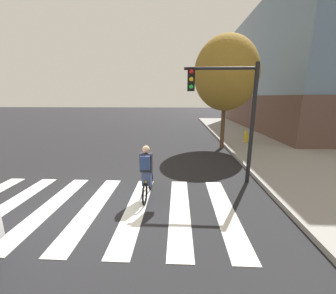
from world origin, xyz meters
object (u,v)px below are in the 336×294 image
(street_tree_near, at_px, (226,74))
(cyclist, at_px, (147,173))
(traffic_light_near, at_px, (230,103))
(fire_hydrant, at_px, (246,136))

(street_tree_near, bearing_deg, cyclist, -118.26)
(traffic_light_near, distance_m, fire_hydrant, 7.48)
(fire_hydrant, bearing_deg, traffic_light_near, -112.93)
(cyclist, xyz_separation_m, fire_hydrant, (5.46, 7.99, -0.31))
(traffic_light_near, xyz_separation_m, street_tree_near, (0.95, 5.33, 1.51))
(traffic_light_near, xyz_separation_m, fire_hydrant, (2.77, 6.55, -2.33))
(fire_hydrant, bearing_deg, cyclist, -124.34)
(fire_hydrant, relative_size, street_tree_near, 0.12)
(cyclist, bearing_deg, fire_hydrant, 55.66)
(traffic_light_near, relative_size, street_tree_near, 0.65)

